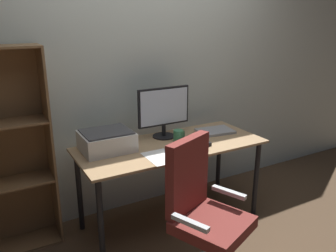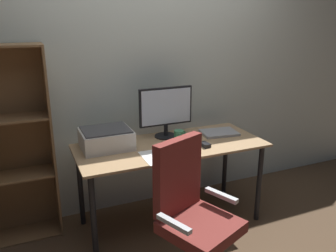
{
  "view_description": "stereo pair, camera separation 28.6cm",
  "coord_description": "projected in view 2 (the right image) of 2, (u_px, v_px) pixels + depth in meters",
  "views": [
    {
      "loc": [
        -1.35,
        -2.36,
        1.76
      ],
      "look_at": [
        -0.01,
        0.03,
        0.9
      ],
      "focal_mm": 36.93,
      "sensor_mm": 36.0,
      "label": 1
    },
    {
      "loc": [
        -1.09,
        -2.49,
        1.76
      ],
      "look_at": [
        -0.01,
        0.03,
        0.9
      ],
      "focal_mm": 36.93,
      "sensor_mm": 36.0,
      "label": 2
    }
  ],
  "objects": [
    {
      "name": "bookshelf",
      "position": [
        7.0,
        149.0,
        2.71
      ],
      "size": [
        0.63,
        0.28,
        1.57
      ],
      "color": "brown",
      "rests_on": "ground"
    },
    {
      "name": "office_chair",
      "position": [
        192.0,
        221.0,
        2.3
      ],
      "size": [
        0.59,
        0.59,
        1.01
      ],
      "rotation": [
        0.0,
        0.0,
        0.39
      ],
      "color": "#B7BABC",
      "rests_on": "ground"
    },
    {
      "name": "keyboard",
      "position": [
        182.0,
        150.0,
        2.76
      ],
      "size": [
        0.29,
        0.11,
        0.02
      ],
      "primitive_type": "cube",
      "rotation": [
        0.0,
        0.0,
        0.0
      ],
      "color": "silver",
      "rests_on": "desk"
    },
    {
      "name": "desk",
      "position": [
        171.0,
        154.0,
        2.92
      ],
      "size": [
        1.58,
        0.67,
        0.74
      ],
      "color": "tan",
      "rests_on": "ground"
    },
    {
      "name": "mouse",
      "position": [
        205.0,
        145.0,
        2.84
      ],
      "size": [
        0.06,
        0.1,
        0.03
      ],
      "primitive_type": "cube",
      "rotation": [
        0.0,
        0.0,
        0.08
      ],
      "color": "black",
      "rests_on": "desk"
    },
    {
      "name": "monitor",
      "position": [
        166.0,
        109.0,
        3.01
      ],
      "size": [
        0.49,
        0.2,
        0.45
      ],
      "color": "black",
      "rests_on": "desk"
    },
    {
      "name": "printer",
      "position": [
        106.0,
        138.0,
        2.8
      ],
      "size": [
        0.4,
        0.34,
        0.16
      ],
      "color": "silver",
      "rests_on": "desk"
    },
    {
      "name": "coffee_mug",
      "position": [
        179.0,
        136.0,
        2.95
      ],
      "size": [
        0.1,
        0.09,
        0.1
      ],
      "color": "#387F51",
      "rests_on": "desk"
    },
    {
      "name": "laptop",
      "position": [
        219.0,
        133.0,
        3.16
      ],
      "size": [
        0.35,
        0.27,
        0.02
      ],
      "primitive_type": "cube",
      "rotation": [
        0.0,
        0.0,
        -0.13
      ],
      "color": "#99999E",
      "rests_on": "desk"
    },
    {
      "name": "ground_plane",
      "position": [
        171.0,
        221.0,
        3.12
      ],
      "size": [
        12.0,
        12.0,
        0.0
      ],
      "primitive_type": "plane",
      "color": "#4C3826"
    },
    {
      "name": "back_wall",
      "position": [
        149.0,
        69.0,
        3.17
      ],
      "size": [
        6.4,
        0.1,
        2.6
      ],
      "primitive_type": "cube",
      "color": "beige",
      "rests_on": "ground"
    },
    {
      "name": "paper_sheet",
      "position": [
        157.0,
        157.0,
        2.64
      ],
      "size": [
        0.21,
        0.3,
        0.0
      ],
      "primitive_type": "cube",
      "rotation": [
        0.0,
        0.0,
        -0.01
      ],
      "color": "white",
      "rests_on": "desk"
    }
  ]
}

